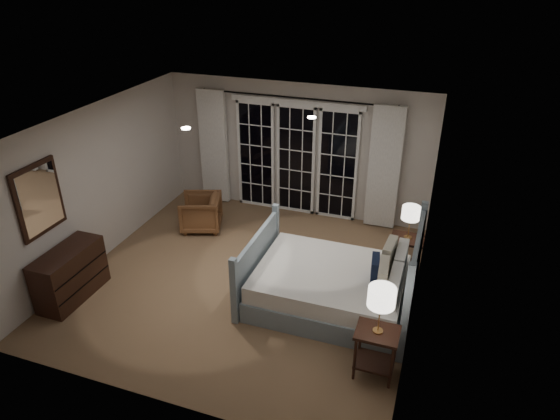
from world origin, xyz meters
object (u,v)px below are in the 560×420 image
(nightstand_left, at_px, (376,346))
(dresser, at_px, (70,274))
(nightstand_right, at_px, (406,250))
(lamp_right, at_px, (411,213))
(armchair, at_px, (201,212))
(lamp_left, at_px, (382,297))
(bed, at_px, (334,285))

(nightstand_left, relative_size, dresser, 0.59)
(nightstand_right, bearing_deg, lamp_right, 180.00)
(armchair, distance_m, dresser, 2.59)
(lamp_left, relative_size, armchair, 0.85)
(armchair, bearing_deg, dresser, -37.97)
(lamp_left, relative_size, dresser, 0.55)
(lamp_left, bearing_deg, nightstand_left, 153.43)
(dresser, bearing_deg, nightstand_right, 26.03)
(lamp_right, bearing_deg, armchair, 176.03)
(lamp_left, height_order, lamp_right, lamp_left)
(lamp_left, bearing_deg, lamp_right, 87.95)
(lamp_left, distance_m, armchair, 4.46)
(dresser, bearing_deg, armchair, 71.34)
(nightstand_left, height_order, lamp_left, lamp_left)
(nightstand_left, bearing_deg, dresser, 179.09)
(nightstand_left, height_order, armchair, nightstand_left)
(lamp_right, xyz_separation_m, dresser, (-4.50, -2.20, -0.68))
(bed, distance_m, dresser, 3.80)
(lamp_right, height_order, armchair, lamp_right)
(nightstand_left, relative_size, armchair, 0.92)
(nightstand_left, distance_m, dresser, 4.42)
(bed, relative_size, armchair, 3.20)
(bed, bearing_deg, nightstand_right, 52.85)
(lamp_right, distance_m, armchair, 3.75)
(bed, distance_m, nightstand_left, 1.38)
(nightstand_right, bearing_deg, armchair, 176.03)
(bed, relative_size, dresser, 2.07)
(nightstand_left, bearing_deg, armchair, 144.91)
(lamp_left, relative_size, lamp_right, 1.14)
(nightstand_right, relative_size, dresser, 0.59)
(bed, bearing_deg, dresser, -163.64)
(nightstand_right, relative_size, lamp_left, 1.07)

